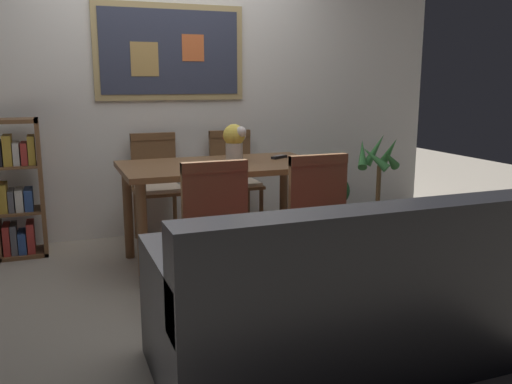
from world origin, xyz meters
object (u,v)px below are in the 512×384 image
(dining_chair_near_left, at_px, (211,222))
(potted_ivy, at_px, (334,197))
(dining_chair_near_right, at_px, (310,211))
(tv_remote, at_px, (279,157))
(bookshelf, at_px, (18,192))
(flower_vase, at_px, (235,140))
(dining_chair_far_right, at_px, (233,173))
(leather_couch, at_px, (348,303))
(dining_table, at_px, (222,177))
(potted_palm, at_px, (377,198))
(dining_chair_far_left, at_px, (156,178))

(dining_chair_near_left, xyz_separation_m, potted_ivy, (1.64, 1.48, -0.27))
(dining_chair_near_right, xyz_separation_m, tv_remote, (0.16, 0.87, 0.23))
(bookshelf, bearing_deg, flower_vase, -24.60)
(dining_chair_far_right, distance_m, leather_couch, 2.46)
(dining_table, relative_size, dining_chair_far_right, 1.60)
(potted_ivy, distance_m, flower_vase, 1.54)
(leather_couch, relative_size, tv_remote, 11.45)
(dining_table, bearing_deg, potted_ivy, 27.02)
(potted_palm, bearing_deg, tv_remote, -172.51)
(dining_chair_near_right, relative_size, potted_palm, 1.01)
(bookshelf, bearing_deg, potted_palm, -9.12)
(tv_remote, bearing_deg, dining_chair_near_left, -132.31)
(dining_table, relative_size, flower_vase, 5.12)
(dining_chair_far_left, relative_size, flower_vase, 3.20)
(dining_chair_near_left, distance_m, dining_chair_near_right, 0.66)
(dining_chair_far_right, bearing_deg, flower_vase, -107.73)
(dining_table, distance_m, dining_chair_near_right, 0.86)
(dining_table, distance_m, potted_palm, 1.55)
(dining_chair_near_left, distance_m, bookshelf, 1.87)
(bookshelf, xyz_separation_m, flower_vase, (1.53, -0.70, 0.41))
(leather_couch, distance_m, potted_ivy, 2.65)
(dining_chair_near_right, bearing_deg, dining_chair_near_left, -177.08)
(leather_couch, xyz_separation_m, flower_vase, (0.00, 1.67, 0.60))
(dining_chair_far_right, bearing_deg, tv_remote, -77.08)
(dining_chair_far_right, height_order, potted_ivy, dining_chair_far_right)
(flower_vase, bearing_deg, bookshelf, 155.40)
(dining_chair_far_right, height_order, dining_chair_near_right, same)
(dining_chair_near_right, bearing_deg, dining_chair_far_left, 114.14)
(dining_chair_near_right, xyz_separation_m, bookshelf, (-1.77, 1.47, -0.03))
(potted_palm, bearing_deg, leather_couch, -126.46)
(dining_chair_near_left, distance_m, flower_vase, 0.99)
(leather_couch, bearing_deg, dining_table, 93.32)
(leather_couch, distance_m, tv_remote, 1.87)
(dining_chair_far_right, xyz_separation_m, leather_couch, (-0.25, -2.44, -0.22))
(dining_table, xyz_separation_m, bookshelf, (-1.43, 0.70, -0.14))
(leather_couch, xyz_separation_m, tv_remote, (0.40, 1.77, 0.45))
(dining_chair_far_right, relative_size, tv_remote, 5.79)
(dining_chair_near_left, bearing_deg, dining_chair_far_left, 90.86)
(flower_vase, bearing_deg, dining_chair_near_right, -72.67)
(dining_chair_near_left, bearing_deg, tv_remote, 47.69)
(tv_remote, bearing_deg, leather_couch, -102.77)
(leather_couch, xyz_separation_m, potted_palm, (1.41, 1.90, 0.01))
(dining_chair_far_left, xyz_separation_m, dining_chair_near_left, (0.02, -1.57, 0.00))
(dining_chair_far_right, distance_m, tv_remote, 0.72)
(dining_chair_near_left, distance_m, potted_palm, 2.11)
(bookshelf, relative_size, flower_vase, 3.75)
(dining_chair_far_left, bearing_deg, dining_chair_near_right, -65.86)
(dining_chair_far_right, xyz_separation_m, bookshelf, (-1.77, -0.07, -0.03))
(dining_chair_near_left, bearing_deg, dining_chair_far_right, 67.00)
(dining_chair_far_left, bearing_deg, dining_chair_far_right, 0.54)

